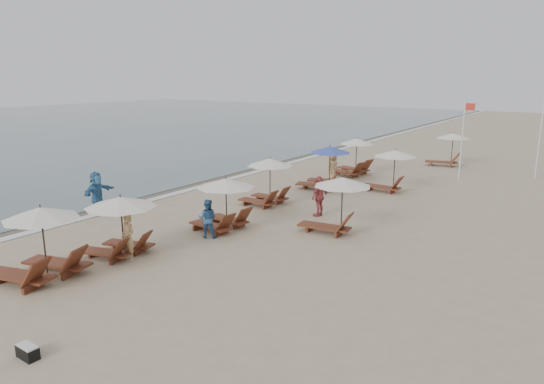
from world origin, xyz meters
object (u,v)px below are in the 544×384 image
Objects in this scene: duffel_bag at (28,352)px; lounger_station_3 at (266,181)px; lounger_station_1 at (119,223)px; waterline_walker at (97,193)px; lounger_station_0 at (39,247)px; lounger_station_4 at (325,169)px; beachgoer_far_b at (332,167)px; beachgoer_near at (128,237)px; inland_station_0 at (334,200)px; beachgoer_mid_a at (208,219)px; inland_station_1 at (389,167)px; lounger_station_2 at (222,203)px; beachgoer_far_a at (319,196)px; lounger_station_5 at (352,159)px; flag_pole_near at (463,136)px; inland_station_2 at (448,147)px.

lounger_station_3 is at bearing 103.27° from duffel_bag.
lounger_station_1 is 5.97m from waterline_walker.
lounger_station_4 is (1.12, 15.82, 0.02)m from lounger_station_0.
lounger_station_0 is at bearing -168.55° from beachgoer_far_b.
lounger_station_0 is 2.73m from beachgoer_near.
inland_station_0 is 4.90m from beachgoer_mid_a.
lounger_station_4 is 1.02× the size of inland_station_1.
beachgoer_far_a is at bearing 59.66° from lounger_station_2.
lounger_station_4 reaches higher than lounger_station_3.
beachgoer_far_a is at bearing -96.98° from inland_station_1.
lounger_station_2 is 1.38× the size of waterline_walker.
beachgoer_far_b reaches higher than duffel_bag.
inland_station_0 is 1.66× the size of beachgoer_far_b.
beachgoer_mid_a is (-2.80, -11.11, -0.59)m from inland_station_1.
beachgoer_far_a is at bearing 71.77° from lounger_station_0.
lounger_station_5 is 2.23m from beachgoer_far_b.
lounger_station_5 is 14.17m from beachgoer_mid_a.
beachgoer_far_b is (-0.71, 10.82, -0.25)m from lounger_station_2.
inland_station_0 is at bearing -83.58° from inland_station_1.
lounger_station_5 is at bearing 139.53° from inland_station_1.
lounger_station_0 is 1.76× the size of beachgoer_near.
waterline_walker is at bearing -128.93° from inland_station_1.
beachgoer_mid_a is at bearing -104.16° from inland_station_1.
lounger_station_0 reaches higher than lounger_station_3.
lounger_station_4 is 8.72m from flag_pole_near.
waterline_walker is (-9.56, -20.83, -0.36)m from inland_station_2.
lounger_station_2 is at bearing -162.89° from beachgoer_far_b.
inland_station_1 reaches higher than lounger_station_1.
lounger_station_3 is 1.47× the size of beachgoer_far_b.
waterline_walker is (-8.38, -5.17, 0.05)m from beachgoer_far_a.
lounger_station_2 is 0.56× the size of flag_pole_near.
inland_station_2 is at bearing 114.83° from flag_pole_near.
lounger_station_2 is at bearing 87.47° from beachgoer_near.
waterline_walker is at bearing -53.47° from beachgoer_far_a.
lounger_station_5 is at bearing -157.74° from flag_pole_near.
inland_station_1 is at bearing 88.42° from duffel_bag.
beachgoer_far_b is 0.36× the size of flag_pole_near.
beachgoer_near is (0.90, 2.57, -0.24)m from lounger_station_0.
lounger_station_1 is at bearing -93.33° from lounger_station_4.
beachgoer_far_b is at bearing 89.50° from lounger_station_3.
lounger_station_1 reaches higher than waterline_walker.
lounger_station_4 is at bearing 82.85° from lounger_station_3.
waterline_walker is 11.96m from duffel_bag.
lounger_station_5 is at bearing 95.00° from lounger_station_4.
beachgoer_mid_a is 0.84× the size of beachgoer_far_a.
lounger_station_0 is at bearing -94.04° from lounger_station_4.
flag_pole_near is (1.42, 13.39, 1.25)m from inland_station_0.
lounger_station_4 is 1.66× the size of beachgoer_far_b.
inland_station_0 is (5.21, 9.00, 0.30)m from lounger_station_0.
duffel_bag is (3.25, -13.76, -0.98)m from lounger_station_3.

